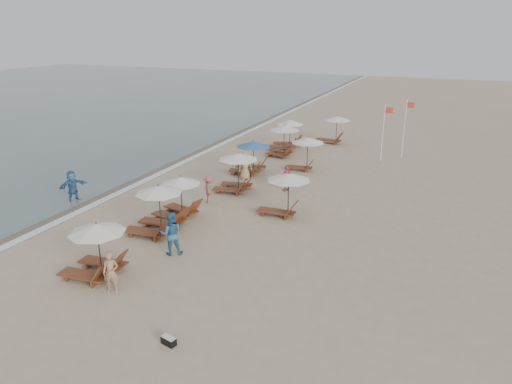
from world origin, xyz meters
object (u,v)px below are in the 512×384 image
at_px(lounger_station_5, 282,140).
at_px(beachgoer_far_b, 245,166).
at_px(duffel_bag, 169,341).
at_px(inland_station_1, 305,149).
at_px(lounger_station_0, 94,250).
at_px(beachgoer_far_a, 287,178).
at_px(lounger_station_3, 235,171).
at_px(beachgoer_near, 111,272).
at_px(inland_station_0, 283,190).
at_px(beachgoer_mid_b, 209,190).
at_px(inland_station_2, 333,128).
at_px(lounger_station_4, 250,157).
at_px(lounger_station_2, 177,199).
at_px(waterline_walker, 73,186).
at_px(flag_pole_near, 384,130).
at_px(lounger_station_6, 286,136).
at_px(lounger_station_1, 155,212).
at_px(beachgoer_mid_a, 171,233).

distance_m(lounger_station_5, beachgoer_far_b, 6.27).
bearing_deg(duffel_bag, inland_station_1, 95.54).
bearing_deg(inland_station_1, lounger_station_0, -100.22).
bearing_deg(beachgoer_far_a, duffel_bag, 46.35).
relative_size(inland_station_1, beachgoer_far_a, 1.66).
relative_size(lounger_station_0, duffel_bag, 4.99).
bearing_deg(lounger_station_3, beachgoer_near, -86.59).
bearing_deg(beachgoer_far_a, inland_station_1, -134.86).
bearing_deg(inland_station_0, inland_station_1, 100.26).
distance_m(lounger_station_3, beachgoer_mid_b, 2.42).
bearing_deg(inland_station_2, beachgoer_near, -93.16).
bearing_deg(lounger_station_0, lounger_station_5, 88.92).
relative_size(lounger_station_4, beachgoer_far_a, 1.73).
height_order(lounger_station_2, inland_station_2, inland_station_2).
relative_size(waterline_walker, flag_pole_near, 0.42).
bearing_deg(lounger_station_6, lounger_station_1, -90.26).
relative_size(lounger_station_6, duffel_bag, 5.35).
xyz_separation_m(beachgoer_mid_b, beachgoer_far_a, (3.20, 3.56, -0.01)).
height_order(lounger_station_5, inland_station_1, lounger_station_5).
xyz_separation_m(beachgoer_far_b, flag_pole_near, (7.17, 7.75, 1.38)).
bearing_deg(lounger_station_1, beachgoer_mid_a, -39.80).
bearing_deg(lounger_station_1, lounger_station_0, -87.39).
height_order(beachgoer_far_a, duffel_bag, beachgoer_far_a).
distance_m(lounger_station_2, inland_station_1, 11.07).
bearing_deg(lounger_station_6, flag_pole_near, -6.16).
height_order(duffel_bag, flag_pole_near, flag_pole_near).
distance_m(lounger_station_2, inland_station_2, 19.17).
bearing_deg(inland_station_1, lounger_station_1, -104.43).
distance_m(lounger_station_0, beachgoer_near, 1.56).
xyz_separation_m(waterline_walker, flag_pole_near, (14.29, 14.99, 1.41)).
relative_size(lounger_station_3, waterline_walker, 1.50).
bearing_deg(duffel_bag, beachgoer_far_b, 106.37).
height_order(lounger_station_1, beachgoer_mid_a, lounger_station_1).
bearing_deg(lounger_station_0, beachgoer_far_b, 88.94).
height_order(beachgoer_near, beachgoer_mid_b, beachgoer_near).
distance_m(lounger_station_0, inland_station_2, 25.31).
bearing_deg(lounger_station_3, lounger_station_4, 100.93).
height_order(inland_station_2, flag_pole_near, flag_pole_near).
height_order(inland_station_2, beachgoer_far_a, inland_station_2).
bearing_deg(flag_pole_near, lounger_station_2, -117.29).
height_order(lounger_station_2, inland_station_0, inland_station_0).
xyz_separation_m(lounger_station_0, beachgoer_near, (1.35, -0.74, -0.27)).
distance_m(inland_station_2, beachgoer_mid_a, 22.48).
xyz_separation_m(lounger_station_3, lounger_station_6, (-0.76, 10.82, -0.21)).
bearing_deg(lounger_station_3, inland_station_2, 81.39).
distance_m(lounger_station_1, beachgoer_far_b, 9.08).
distance_m(lounger_station_3, beachgoer_mid_a, 8.43).
height_order(lounger_station_1, inland_station_1, lounger_station_1).
bearing_deg(lounger_station_3, lounger_station_0, -93.33).
distance_m(lounger_station_6, inland_station_2, 4.37).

